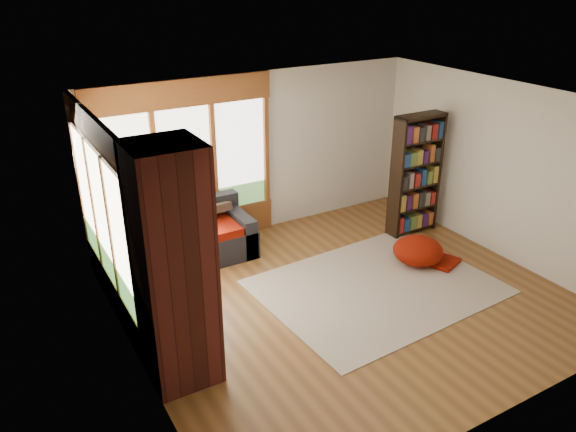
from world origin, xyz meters
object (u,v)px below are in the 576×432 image
bookshelf (416,175)px  dog_tan (159,225)px  sectional_sofa (160,260)px  dog_brindle (144,257)px  brick_chimney (174,269)px  pouf (418,250)px  area_rug (377,287)px

bookshelf → dog_tan: size_ratio=1.72×
bookshelf → sectional_sofa: bearing=172.3°
dog_brindle → bookshelf: bearing=-99.8°
brick_chimney → pouf: 4.09m
bookshelf → brick_chimney: bearing=-161.8°
area_rug → dog_tan: dog_tan is taller
sectional_sofa → area_rug: sectional_sofa is taller
bookshelf → dog_brindle: (-4.46, -0.07, -0.24)m
bookshelf → area_rug: bearing=-144.7°
sectional_sofa → bookshelf: 4.19m
dog_tan → sectional_sofa: bearing=156.1°
brick_chimney → area_rug: brick_chimney is taller
area_rug → dog_brindle: dog_brindle is taller
brick_chimney → area_rug: 3.23m
area_rug → dog_tan: bearing=145.0°
bookshelf → dog_tan: (-4.05, 0.58, -0.16)m
brick_chimney → dog_brindle: 1.53m
brick_chimney → bookshelf: 4.79m
dog_tan → dog_brindle: 0.77m
bookshelf → dog_brindle: size_ratio=2.36×
area_rug → pouf: (0.96, 0.25, 0.20)m
area_rug → pouf: size_ratio=4.22×
dog_brindle → brick_chimney: bearing=166.2°
brick_chimney → sectional_sofa: 2.32m
bookshelf → dog_brindle: bookshelf is taller
pouf → dog_brindle: 3.94m
bookshelf → pouf: bearing=-126.3°
sectional_sofa → dog_tan: 0.52m
dog_tan → dog_brindle: (-0.41, -0.64, -0.07)m
sectional_sofa → bookshelf: bearing=-5.4°
area_rug → pouf: pouf is taller
brick_chimney → dog_brindle: size_ratio=3.11×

